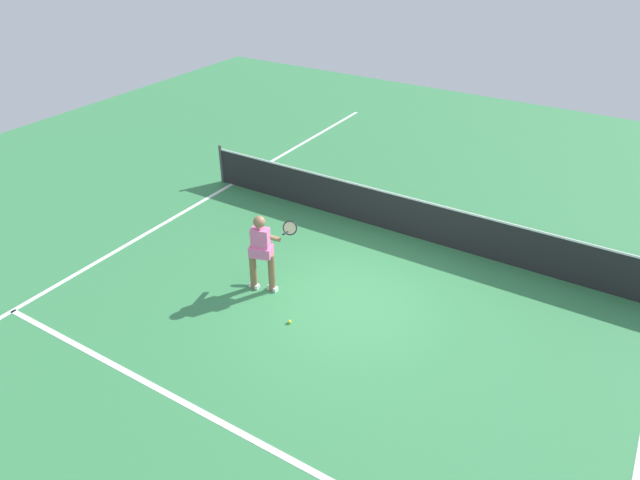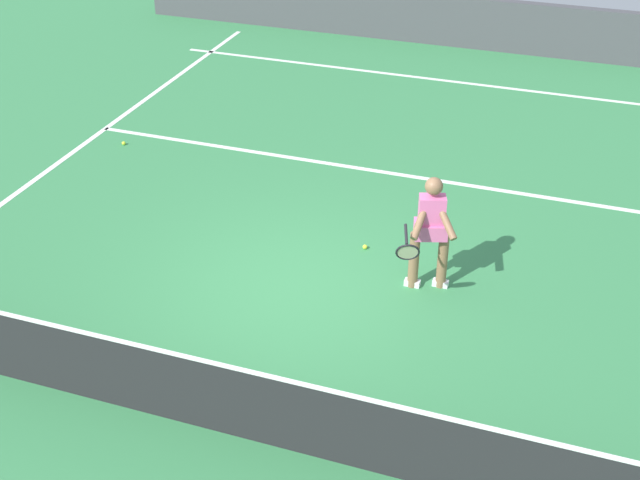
{
  "view_description": "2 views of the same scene",
  "coord_description": "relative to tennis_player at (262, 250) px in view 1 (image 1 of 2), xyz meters",
  "views": [
    {
      "loc": [
        3.98,
        -7.52,
        6.36
      ],
      "look_at": [
        -0.88,
        0.34,
        0.8
      ],
      "focal_mm": 32.21,
      "sensor_mm": 36.0,
      "label": 1
    },
    {
      "loc": [
        -3.22,
        8.28,
        6.19
      ],
      "look_at": [
        -0.46,
        0.41,
        1.06
      ],
      "focal_mm": 47.6,
      "sensor_mm": 36.0,
      "label": 2
    }
  ],
  "objects": [
    {
      "name": "court_net",
      "position": [
        1.55,
        3.22,
        -0.38
      ],
      "size": [
        10.59,
        0.08,
        1.0
      ],
      "color": "#4C4C51",
      "rests_on": "ground"
    },
    {
      "name": "tennis_player",
      "position": [
        0.0,
        0.0,
        0.0
      ],
      "size": [
        0.66,
        1.09,
        1.55
      ],
      "color": "#8C6647",
      "rests_on": "ground"
    },
    {
      "name": "service_line_marking",
      "position": [
        1.55,
        -2.93,
        -0.84
      ],
      "size": [
        9.91,
        0.1,
        0.01
      ],
      "primitive_type": "cube",
      "color": "white",
      "rests_on": "ground"
    },
    {
      "name": "ground_plane",
      "position": [
        1.55,
        0.58,
        -0.85
      ],
      "size": [
        26.82,
        26.82,
        0.0
      ],
      "primitive_type": "plane",
      "color": "#38844C"
    },
    {
      "name": "sideline_left_marking",
      "position": [
        -3.41,
        0.58,
        -0.84
      ],
      "size": [
        0.1,
        18.63,
        0.01
      ],
      "primitive_type": "cube",
      "color": "white",
      "rests_on": "ground"
    },
    {
      "name": "tennis_ball_mid",
      "position": [
        1.0,
        -0.62,
        -0.81
      ],
      "size": [
        0.07,
        0.07,
        0.07
      ],
      "primitive_type": "sphere",
      "color": "#D1E533",
      "rests_on": "ground"
    }
  ]
}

